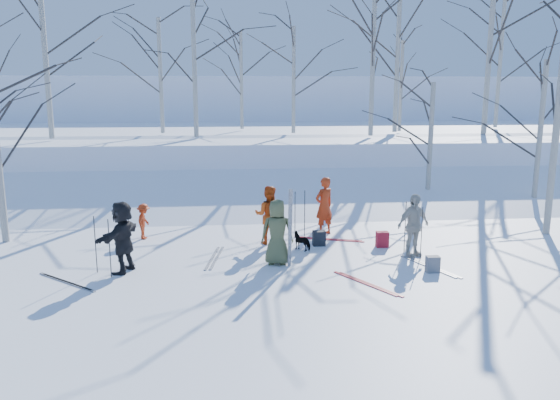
{
  "coord_description": "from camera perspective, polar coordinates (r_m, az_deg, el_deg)",
  "views": [
    {
      "loc": [
        -1.29,
        -12.49,
        4.15
      ],
      "look_at": [
        0.0,
        1.5,
        1.3
      ],
      "focal_mm": 35.0,
      "sensor_mm": 36.0,
      "label": 1
    }
  ],
  "objects": [
    {
      "name": "ski_pole_g",
      "position": [
        13.92,
        14.57,
        -3.38
      ],
      "size": [
        0.02,
        0.02,
        1.34
      ],
      "primitive_type": "cylinder",
      "color": "black",
      "rests_on": "ground"
    },
    {
      "name": "backpack_dark",
      "position": [
        14.83,
        4.1,
        -4.01
      ],
      "size": [
        0.34,
        0.24,
        0.4
      ],
      "primitive_type": "cube",
      "color": "black",
      "rests_on": "ground"
    },
    {
      "name": "far_hill",
      "position": [
        50.55,
        -3.85,
        8.99
      ],
      "size": [
        90.0,
        30.0,
        6.0
      ],
      "primitive_type": "cube",
      "color": "white",
      "rests_on": "ground"
    },
    {
      "name": "backpack_grey",
      "position": [
        13.16,
        15.66,
        -6.48
      ],
      "size": [
        0.3,
        0.2,
        0.38
      ],
      "primitive_type": "cube",
      "color": "slate",
      "rests_on": "ground"
    },
    {
      "name": "skier_olive_center",
      "position": [
        13.08,
        -0.29,
        -3.38
      ],
      "size": [
        0.83,
        0.59,
        1.6
      ],
      "primitive_type": "imported",
      "rotation": [
        0.0,
        0.0,
        3.04
      ],
      "color": "#4A5130",
      "rests_on": "ground"
    },
    {
      "name": "skier_red_north",
      "position": [
        15.84,
        4.64,
        -0.62
      ],
      "size": [
        0.73,
        0.66,
        1.69
      ],
      "primitive_type": "imported",
      "rotation": [
        0.0,
        0.0,
        3.67
      ],
      "color": "#AF2F10",
      "rests_on": "ground"
    },
    {
      "name": "birch_plateau_h",
      "position": [
        23.28,
        -8.95,
        14.19
      ],
      "size": [
        4.96,
        4.96,
        6.22
      ],
      "primitive_type": null,
      "color": "silver",
      "rests_on": "snow_plateau"
    },
    {
      "name": "birch_plateau_b",
      "position": [
        25.08,
        1.43,
        12.38
      ],
      "size": [
        3.89,
        3.89,
        4.7
      ],
      "primitive_type": null,
      "color": "silver",
      "rests_on": "snow_plateau"
    },
    {
      "name": "birch_plateau_e",
      "position": [
        26.45,
        12.2,
        14.71
      ],
      "size": [
        5.59,
        5.59,
        7.12
      ],
      "primitive_type": null,
      "color": "silver",
      "rests_on": "snow_plateau"
    },
    {
      "name": "ski_pair_d",
      "position": [
        15.46,
        5.18,
        -4.11
      ],
      "size": [
        1.36,
        2.02,
        0.02
      ],
      "primitive_type": null,
      "rotation": [
        0.0,
        0.0,
        1.24
      ],
      "color": "#AF1922",
      "rests_on": "ground"
    },
    {
      "name": "snow_ramp",
      "position": [
        19.93,
        -1.45,
        -0.11
      ],
      "size": [
        70.0,
        9.49,
        4.12
      ],
      "primitive_type": "cube",
      "rotation": [
        0.3,
        0.0,
        0.0
      ],
      "color": "white",
      "rests_on": "ground"
    },
    {
      "name": "birch_plateau_j",
      "position": [
        26.41,
        21.15,
        15.68
      ],
      "size": [
        6.52,
        6.52,
        8.46
      ],
      "primitive_type": null,
      "color": "silver",
      "rests_on": "snow_plateau"
    },
    {
      "name": "skier_cream_east",
      "position": [
        14.11,
        13.76,
        -2.59
      ],
      "size": [
        1.02,
        0.71,
        1.6
      ],
      "primitive_type": "imported",
      "rotation": [
        0.0,
        0.0,
        0.37
      ],
      "color": "beige",
      "rests_on": "ground"
    },
    {
      "name": "birch_plateau_d",
      "position": [
        31.28,
        22.01,
        13.12
      ],
      "size": [
        5.21,
        5.21,
        6.59
      ],
      "primitive_type": null,
      "color": "silver",
      "rests_on": "snow_plateau"
    },
    {
      "name": "birch_edge_b",
      "position": [
        17.38,
        26.93,
        6.79
      ],
      "size": [
        4.95,
        4.95,
        6.21
      ],
      "primitive_type": null,
      "color": "silver",
      "rests_on": "ground"
    },
    {
      "name": "ground",
      "position": [
        13.22,
        0.6,
        -6.82
      ],
      "size": [
        120.0,
        120.0,
        0.0
      ],
      "primitive_type": "plane",
      "color": "white",
      "rests_on": "ground"
    },
    {
      "name": "upright_ski_left",
      "position": [
        12.83,
        1.02,
        -2.97
      ],
      "size": [
        0.08,
        0.16,
        1.9
      ],
      "primitive_type": "cube",
      "rotation": [
        0.07,
        0.0,
        0.03
      ],
      "color": "silver",
      "rests_on": "ground"
    },
    {
      "name": "ski_pole_d",
      "position": [
        14.45,
        12.95,
        -2.76
      ],
      "size": [
        0.02,
        0.02,
        1.34
      ],
      "primitive_type": "cylinder",
      "color": "black",
      "rests_on": "ground"
    },
    {
      "name": "skier_red_seated",
      "position": [
        15.84,
        -14.05,
        -2.18
      ],
      "size": [
        0.47,
        0.7,
        1.01
      ],
      "primitive_type": "imported",
      "rotation": [
        0.0,
        0.0,
        1.43
      ],
      "color": "#AF2F10",
      "rests_on": "ground"
    },
    {
      "name": "birch_plateau_i",
      "position": [
        24.07,
        9.68,
        14.2
      ],
      "size": [
        5.03,
        5.03,
        6.33
      ],
      "primitive_type": null,
      "color": "silver",
      "rests_on": "snow_plateau"
    },
    {
      "name": "birch_plateau_k",
      "position": [
        25.67,
        -12.38,
        12.53
      ],
      "size": [
        4.16,
        4.16,
        5.08
      ],
      "primitive_type": null,
      "color": "silver",
      "rests_on": "snow_plateau"
    },
    {
      "name": "birch_edge_c",
      "position": [
        20.97,
        25.51,
        6.05
      ],
      "size": [
        4.2,
        4.2,
        5.15
      ],
      "primitive_type": null,
      "color": "silver",
      "rests_on": "ground"
    },
    {
      "name": "ski_pole_e",
      "position": [
        13.21,
        -18.72,
        -4.42
      ],
      "size": [
        0.02,
        0.02,
        1.34
      ],
      "primitive_type": "cylinder",
      "color": "black",
      "rests_on": "ground"
    },
    {
      "name": "ski_pair_c",
      "position": [
        12.14,
        9.06,
        -8.62
      ],
      "size": [
        1.89,
        2.08,
        0.02
      ],
      "primitive_type": null,
      "rotation": [
        0.0,
        0.0,
        0.55
      ],
      "color": "#AF1922",
      "rests_on": "ground"
    },
    {
      "name": "snow_plateau",
      "position": [
        29.68,
        -2.76,
        5.36
      ],
      "size": [
        70.0,
        18.0,
        2.2
      ],
      "primitive_type": "cube",
      "color": "white",
      "rests_on": "ground"
    },
    {
      "name": "ski_pole_a",
      "position": [
        12.78,
        -17.38,
        -4.86
      ],
      "size": [
        0.02,
        0.02,
        1.34
      ],
      "primitive_type": "cylinder",
      "color": "black",
      "rests_on": "ground"
    },
    {
      "name": "skier_grey_west",
      "position": [
        13.04,
        -16.13,
        -3.72
      ],
      "size": [
        1.01,
        1.62,
        1.67
      ],
      "primitive_type": "imported",
      "rotation": [
        0.0,
        0.0,
        4.35
      ],
      "color": "black",
      "rests_on": "ground"
    },
    {
      "name": "ski_pair_e",
      "position": [
        13.58,
        15.38,
        -6.7
      ],
      "size": [
        1.53,
        2.04,
        0.02
      ],
      "primitive_type": null,
      "rotation": [
        0.0,
        0.0,
        0.39
      ],
      "color": "silver",
      "rests_on": "ground"
    },
    {
      "name": "upright_ski_right",
      "position": [
        12.85,
        1.09,
        -2.95
      ],
      "size": [
        0.09,
        0.23,
        1.89
      ],
      "primitive_type": "cube",
      "rotation": [
        0.1,
        0.0,
        0.08
      ],
      "color": "silver",
      "rests_on": "ground"
    },
    {
      "name": "ski_pair_b",
      "position": [
        13.84,
        -6.85,
        -6.02
      ],
      "size": [
        0.75,
        1.96,
        0.02
      ],
      "primitive_type": null,
      "rotation": [
        0.0,
        0.0,
        -0.15
      ],
      "color": "silver",
      "rests_on": "ground"
    },
    {
      "name": "ski_pair_a",
      "position": [
        12.96,
        -21.42,
        -7.98
      ],
      "size": [
        2.08,
        2.1,
        0.02
      ],
      "primitive_type": null,
      "rotation": [
        0.0,
        0.0,
        0.86
      ],
      "color": "silver",
      "rests_on": "ground"
    },
    {
      "name": "birch_plateau_c",
      "position": [
        27.97,
        -4.06,
        12.28
      ],
      "size": [
        3.91,
        3.91,
        4.73
      ],
      "primitive_type": null,
      "color": "silver",
      "rests_on": "snow_plateau"
    },
    {
      "name": "ski_pole_c",
      "position": [
        15.42,
        1.58,
        -1.58
      ],
      "size": [
        0.02,
        0.02,
        1.34
      ],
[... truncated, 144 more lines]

